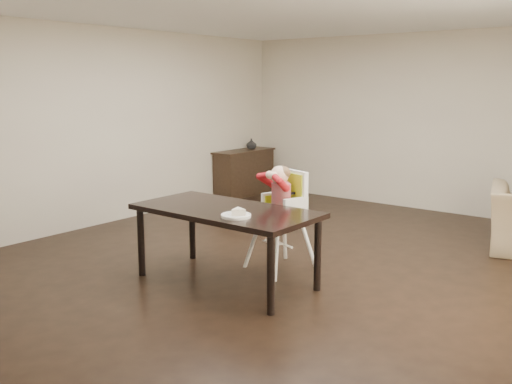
{
  "coord_description": "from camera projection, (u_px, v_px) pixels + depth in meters",
  "views": [
    {
      "loc": [
        3.48,
        -4.98,
        1.93
      ],
      "look_at": [
        0.02,
        -0.55,
        0.86
      ],
      "focal_mm": 40.0,
      "sensor_mm": 36.0,
      "label": 1
    }
  ],
  "objects": [
    {
      "name": "ground",
      "position": [
        285.0,
        261.0,
        6.32
      ],
      "size": [
        7.0,
        7.0,
        0.0
      ],
      "primitive_type": "plane",
      "color": "black",
      "rests_on": "ground"
    },
    {
      "name": "room_walls",
      "position": [
        287.0,
        91.0,
        5.97
      ],
      "size": [
        6.02,
        7.02,
        2.71
      ],
      "color": "#BEB19E",
      "rests_on": "ground"
    },
    {
      "name": "dining_table",
      "position": [
        226.0,
        216.0,
        5.51
      ],
      "size": [
        1.8,
        0.9,
        0.75
      ],
      "color": "black",
      "rests_on": "ground"
    },
    {
      "name": "high_chair",
      "position": [
        283.0,
        197.0,
        5.9
      ],
      "size": [
        0.58,
        0.58,
        1.11
      ],
      "rotation": [
        0.0,
        0.0,
        -0.31
      ],
      "color": "white",
      "rests_on": "ground"
    },
    {
      "name": "plate",
      "position": [
        237.0,
        214.0,
        5.13
      ],
      "size": [
        0.34,
        0.34,
        0.08
      ],
      "rotation": [
        0.0,
        0.0,
        0.3
      ],
      "color": "white",
      "rests_on": "dining_table"
    },
    {
      "name": "sideboard",
      "position": [
        244.0,
        172.0,
        10.02
      ],
      "size": [
        0.44,
        1.26,
        0.79
      ],
      "color": "black",
      "rests_on": "ground"
    },
    {
      "name": "vase",
      "position": [
        251.0,
        144.0,
        10.09
      ],
      "size": [
        0.24,
        0.24,
        0.18
      ],
      "primitive_type": "imported",
      "rotation": [
        0.0,
        0.0,
        0.42
      ],
      "color": "#99999E",
      "rests_on": "sideboard"
    }
  ]
}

